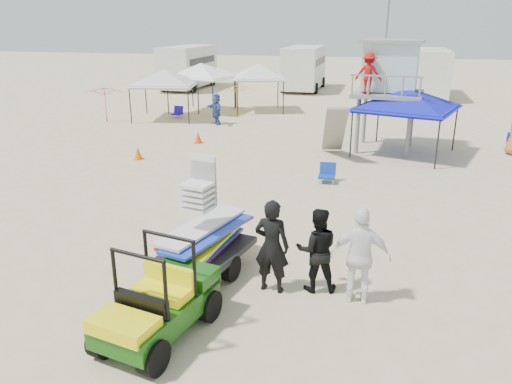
% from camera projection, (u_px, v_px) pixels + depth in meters
% --- Properties ---
extents(ground, '(140.00, 140.00, 0.00)m').
position_uv_depth(ground, '(191.00, 304.00, 9.50)').
color(ground, beige).
rests_on(ground, ground).
extents(utility_cart, '(1.53, 2.42, 1.70)m').
position_uv_depth(utility_cart, '(155.00, 296.00, 8.24)').
color(utility_cart, '#114C0B').
rests_on(utility_cart, ground).
extents(surf_trailer, '(1.81, 2.77, 2.26)m').
position_uv_depth(surf_trailer, '(204.00, 234.00, 10.34)').
color(surf_trailer, black).
rests_on(surf_trailer, ground).
extents(man_left, '(0.73, 0.51, 1.91)m').
position_uv_depth(man_left, '(272.00, 246.00, 9.69)').
color(man_left, black).
rests_on(man_left, ground).
extents(man_mid, '(0.97, 0.83, 1.73)m').
position_uv_depth(man_mid, '(317.00, 250.00, 9.75)').
color(man_mid, black).
rests_on(man_mid, ground).
extents(man_right, '(1.13, 0.50, 1.90)m').
position_uv_depth(man_right, '(361.00, 256.00, 9.29)').
color(man_right, white).
rests_on(man_right, ground).
extents(lifeguard_tower, '(2.93, 2.93, 4.31)m').
position_uv_depth(lifeguard_tower, '(388.00, 71.00, 19.98)').
color(lifeguard_tower, gray).
rests_on(lifeguard_tower, ground).
extents(canopy_blue, '(4.25, 4.25, 3.05)m').
position_uv_depth(canopy_blue, '(408.00, 91.00, 19.45)').
color(canopy_blue, black).
rests_on(canopy_blue, ground).
extents(canopy_white_a, '(3.77, 3.77, 3.07)m').
position_uv_depth(canopy_white_a, '(164.00, 72.00, 26.71)').
color(canopy_white_a, black).
rests_on(canopy_white_a, ground).
extents(canopy_white_b, '(3.44, 3.44, 3.22)m').
position_uv_depth(canopy_white_b, '(201.00, 66.00, 28.73)').
color(canopy_white_b, black).
rests_on(canopy_white_b, ground).
extents(canopy_white_c, '(3.53, 3.53, 3.15)m').
position_uv_depth(canopy_white_c, '(259.00, 66.00, 29.03)').
color(canopy_white_c, black).
rests_on(canopy_white_c, ground).
extents(umbrella_a, '(2.42, 2.45, 1.86)m').
position_uv_depth(umbrella_a, '(105.00, 104.00, 26.33)').
color(umbrella_a, red).
rests_on(umbrella_a, ground).
extents(umbrella_b, '(2.79, 2.78, 1.81)m').
position_uv_depth(umbrella_b, '(237.00, 101.00, 27.75)').
color(umbrella_b, gold).
rests_on(umbrella_b, ground).
extents(cone_near, '(0.34, 0.34, 0.50)m').
position_uv_depth(cone_near, '(198.00, 137.00, 21.93)').
color(cone_near, '#FF4408').
rests_on(cone_near, ground).
extents(cone_far, '(0.34, 0.34, 0.50)m').
position_uv_depth(cone_far, '(138.00, 153.00, 19.33)').
color(cone_far, '#F96307').
rests_on(cone_far, ground).
extents(beach_chair_a, '(0.59, 0.63, 0.64)m').
position_uv_depth(beach_chair_a, '(178.00, 112.00, 27.70)').
color(beach_chair_a, '#1F10B0').
rests_on(beach_chair_a, ground).
extents(beach_chair_b, '(0.56, 0.60, 0.64)m').
position_uv_depth(beach_chair_b, '(327.00, 173.00, 16.60)').
color(beach_chair_b, '#0E349A').
rests_on(beach_chair_b, ground).
extents(rv_far_left, '(2.64, 6.80, 3.25)m').
position_uv_depth(rv_far_left, '(188.00, 65.00, 39.22)').
color(rv_far_left, silver).
rests_on(rv_far_left, ground).
extents(rv_mid_left, '(2.65, 6.50, 3.25)m').
position_uv_depth(rv_mid_left, '(304.00, 66.00, 38.47)').
color(rv_mid_left, silver).
rests_on(rv_mid_left, ground).
extents(rv_mid_right, '(2.64, 7.00, 3.25)m').
position_uv_depth(rv_mid_right, '(428.00, 71.00, 34.97)').
color(rv_mid_right, silver).
rests_on(rv_mid_right, ground).
extents(light_pole_left, '(0.14, 0.14, 8.00)m').
position_uv_depth(light_pole_left, '(386.00, 39.00, 32.22)').
color(light_pole_left, slate).
rests_on(light_pole_left, ground).
extents(distant_beachgoers, '(18.21, 14.30, 1.81)m').
position_uv_depth(distant_beachgoers, '(380.00, 112.00, 24.58)').
color(distant_beachgoers, '#B17432').
rests_on(distant_beachgoers, ground).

